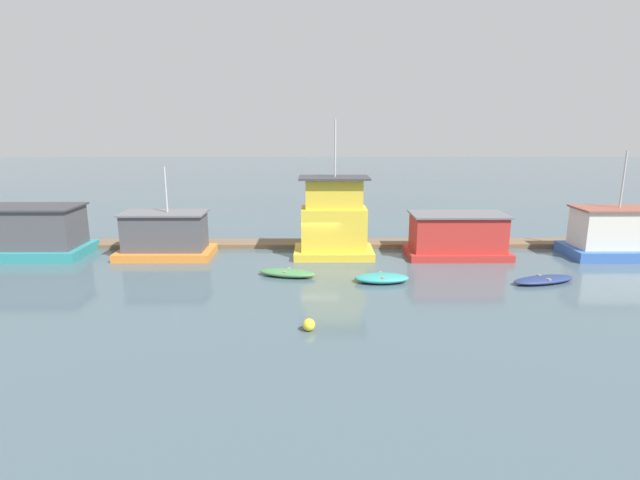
{
  "coord_description": "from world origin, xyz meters",
  "views": [
    {
      "loc": [
        -0.26,
        -31.83,
        8.65
      ],
      "look_at": [
        0.0,
        -1.0,
        1.4
      ],
      "focal_mm": 28.0,
      "sensor_mm": 36.0,
      "label": 1
    }
  ],
  "objects_px": {
    "houseboat_yellow": "(334,222)",
    "mooring_post_near_left": "(572,240)",
    "houseboat_blue": "(612,235)",
    "buoy_yellow": "(309,325)",
    "mooring_post_centre": "(600,239)",
    "houseboat_red": "(457,236)",
    "houseboat_orange": "(165,236)",
    "dinghy_green": "(287,273)",
    "houseboat_teal": "(30,233)",
    "dinghy_navy": "(544,280)",
    "dinghy_teal": "(382,278)"
  },
  "relations": [
    {
      "from": "houseboat_orange",
      "to": "dinghy_navy",
      "type": "bearing_deg",
      "value": -14.51
    },
    {
      "from": "houseboat_orange",
      "to": "mooring_post_centre",
      "type": "relative_size",
      "value": 4.24
    },
    {
      "from": "houseboat_yellow",
      "to": "houseboat_blue",
      "type": "xyz_separation_m",
      "value": [
        18.34,
        -0.29,
        -0.8
      ]
    },
    {
      "from": "dinghy_green",
      "to": "houseboat_teal",
      "type": "bearing_deg",
      "value": 164.47
    },
    {
      "from": "mooring_post_near_left",
      "to": "houseboat_red",
      "type": "bearing_deg",
      "value": -168.24
    },
    {
      "from": "houseboat_yellow",
      "to": "mooring_post_centre",
      "type": "bearing_deg",
      "value": 5.0
    },
    {
      "from": "houseboat_teal",
      "to": "mooring_post_near_left",
      "type": "xyz_separation_m",
      "value": [
        36.87,
        1.4,
        -0.93
      ]
    },
    {
      "from": "dinghy_green",
      "to": "mooring_post_near_left",
      "type": "bearing_deg",
      "value": 17.57
    },
    {
      "from": "houseboat_yellow",
      "to": "mooring_post_near_left",
      "type": "height_order",
      "value": "houseboat_yellow"
    },
    {
      "from": "houseboat_teal",
      "to": "buoy_yellow",
      "type": "relative_size",
      "value": 13.34
    },
    {
      "from": "houseboat_blue",
      "to": "dinghy_green",
      "type": "height_order",
      "value": "houseboat_blue"
    },
    {
      "from": "mooring_post_centre",
      "to": "mooring_post_near_left",
      "type": "relative_size",
      "value": 1.14
    },
    {
      "from": "dinghy_navy",
      "to": "buoy_yellow",
      "type": "distance_m",
      "value": 14.44
    },
    {
      "from": "dinghy_navy",
      "to": "dinghy_teal",
      "type": "bearing_deg",
      "value": 178.6
    },
    {
      "from": "dinghy_green",
      "to": "houseboat_yellow",
      "type": "bearing_deg",
      "value": 58.12
    },
    {
      "from": "houseboat_orange",
      "to": "dinghy_green",
      "type": "xyz_separation_m",
      "value": [
        8.26,
        -4.5,
        -1.16
      ]
    },
    {
      "from": "houseboat_red",
      "to": "mooring_post_centre",
      "type": "bearing_deg",
      "value": 9.64
    },
    {
      "from": "houseboat_teal",
      "to": "dinghy_navy",
      "type": "distance_m",
      "value": 32.19
    },
    {
      "from": "houseboat_orange",
      "to": "dinghy_green",
      "type": "relative_size",
      "value": 1.74
    },
    {
      "from": "houseboat_blue",
      "to": "buoy_yellow",
      "type": "relative_size",
      "value": 12.81
    },
    {
      "from": "dinghy_green",
      "to": "buoy_yellow",
      "type": "bearing_deg",
      "value": -80.08
    },
    {
      "from": "houseboat_yellow",
      "to": "dinghy_green",
      "type": "bearing_deg",
      "value": -121.88
    },
    {
      "from": "dinghy_teal",
      "to": "buoy_yellow",
      "type": "bearing_deg",
      "value": -120.86
    },
    {
      "from": "dinghy_teal",
      "to": "houseboat_red",
      "type": "bearing_deg",
      "value": 44.28
    },
    {
      "from": "houseboat_orange",
      "to": "dinghy_teal",
      "type": "relative_size",
      "value": 2.02
    },
    {
      "from": "houseboat_orange",
      "to": "buoy_yellow",
      "type": "height_order",
      "value": "houseboat_orange"
    },
    {
      "from": "houseboat_teal",
      "to": "dinghy_navy",
      "type": "relative_size",
      "value": 1.81
    },
    {
      "from": "houseboat_teal",
      "to": "buoy_yellow",
      "type": "distance_m",
      "value": 22.5
    },
    {
      "from": "houseboat_orange",
      "to": "houseboat_red",
      "type": "relative_size",
      "value": 0.93
    },
    {
      "from": "houseboat_teal",
      "to": "mooring_post_near_left",
      "type": "height_order",
      "value": "houseboat_teal"
    },
    {
      "from": "houseboat_yellow",
      "to": "houseboat_red",
      "type": "height_order",
      "value": "houseboat_yellow"
    },
    {
      "from": "houseboat_blue",
      "to": "mooring_post_near_left",
      "type": "height_order",
      "value": "houseboat_blue"
    },
    {
      "from": "houseboat_yellow",
      "to": "houseboat_red",
      "type": "bearing_deg",
      "value": -1.08
    },
    {
      "from": "houseboat_orange",
      "to": "mooring_post_near_left",
      "type": "relative_size",
      "value": 4.81
    },
    {
      "from": "houseboat_teal",
      "to": "houseboat_orange",
      "type": "distance_m",
      "value": 9.02
    },
    {
      "from": "houseboat_red",
      "to": "houseboat_orange",
      "type": "bearing_deg",
      "value": 179.73
    },
    {
      "from": "houseboat_orange",
      "to": "houseboat_teal",
      "type": "bearing_deg",
      "value": 178.1
    },
    {
      "from": "dinghy_green",
      "to": "dinghy_teal",
      "type": "relative_size",
      "value": 1.16
    },
    {
      "from": "houseboat_orange",
      "to": "houseboat_yellow",
      "type": "relative_size",
      "value": 0.69
    },
    {
      "from": "houseboat_orange",
      "to": "buoy_yellow",
      "type": "relative_size",
      "value": 11.38
    },
    {
      "from": "houseboat_teal",
      "to": "dinghy_navy",
      "type": "xyz_separation_m",
      "value": [
        31.56,
        -6.14,
        -1.38
      ]
    },
    {
      "from": "houseboat_red",
      "to": "dinghy_green",
      "type": "relative_size",
      "value": 1.86
    },
    {
      "from": "mooring_post_centre",
      "to": "buoy_yellow",
      "type": "bearing_deg",
      "value": -145.34
    },
    {
      "from": "houseboat_red",
      "to": "dinghy_navy",
      "type": "distance_m",
      "value": 6.73
    },
    {
      "from": "mooring_post_centre",
      "to": "houseboat_teal",
      "type": "bearing_deg",
      "value": -177.93
    },
    {
      "from": "mooring_post_centre",
      "to": "dinghy_teal",
      "type": "bearing_deg",
      "value": -155.71
    },
    {
      "from": "houseboat_yellow",
      "to": "dinghy_teal",
      "type": "height_order",
      "value": "houseboat_yellow"
    },
    {
      "from": "houseboat_yellow",
      "to": "dinghy_teal",
      "type": "relative_size",
      "value": 2.9
    },
    {
      "from": "mooring_post_near_left",
      "to": "buoy_yellow",
      "type": "xyz_separation_m",
      "value": [
        -18.24,
        -13.95,
        -0.37
      ]
    },
    {
      "from": "houseboat_blue",
      "to": "dinghy_navy",
      "type": "bearing_deg",
      "value": -140.81
    }
  ]
}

